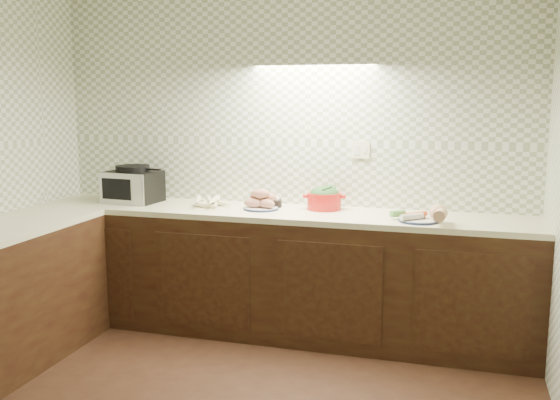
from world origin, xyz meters
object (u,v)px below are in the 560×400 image
(sweet_potato_plate, at_px, (261,202))
(veg_plate, at_px, (427,215))
(toaster_oven, at_px, (133,185))
(onion_bowl, at_px, (272,202))
(parsnip_pile, at_px, (215,203))
(dutch_oven, at_px, (324,198))

(sweet_potato_plate, xyz_separation_m, veg_plate, (1.17, -0.14, -0.01))
(toaster_oven, height_order, veg_plate, toaster_oven)
(onion_bowl, bearing_deg, veg_plate, -12.89)
(parsnip_pile, height_order, sweet_potato_plate, sweet_potato_plate)
(sweet_potato_plate, distance_m, veg_plate, 1.18)
(toaster_oven, relative_size, sweet_potato_plate, 1.65)
(sweet_potato_plate, bearing_deg, toaster_oven, 178.50)
(onion_bowl, relative_size, dutch_oven, 0.45)
(onion_bowl, distance_m, dutch_oven, 0.39)
(veg_plate, bearing_deg, toaster_oven, 175.62)
(sweet_potato_plate, xyz_separation_m, dutch_oven, (0.44, 0.12, 0.03))
(onion_bowl, relative_size, veg_plate, 0.35)
(parsnip_pile, height_order, veg_plate, veg_plate)
(toaster_oven, xyz_separation_m, onion_bowl, (1.09, 0.09, -0.09))
(parsnip_pile, relative_size, onion_bowl, 2.95)
(onion_bowl, xyz_separation_m, dutch_oven, (0.39, 0.01, 0.04))
(parsnip_pile, bearing_deg, dutch_oven, 8.51)
(toaster_oven, height_order, dutch_oven, toaster_oven)
(dutch_oven, bearing_deg, onion_bowl, 169.39)
(dutch_oven, bearing_deg, sweet_potato_plate, -176.16)
(parsnip_pile, relative_size, dutch_oven, 1.32)
(toaster_oven, height_order, sweet_potato_plate, toaster_oven)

